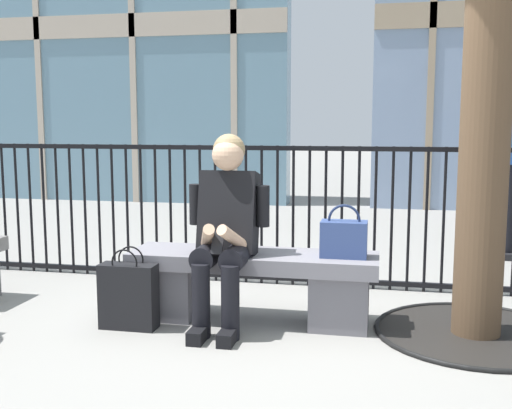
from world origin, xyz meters
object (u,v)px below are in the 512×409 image
object	(u,v)px
handbag_on_bench	(344,238)
stone_bench	(253,280)
shopping_bag	(129,295)
seated_person_with_phone	(226,224)

from	to	relation	value
handbag_on_bench	stone_bench	bearing A→B (deg)	179.01
shopping_bag	handbag_on_bench	bearing A→B (deg)	12.72
handbag_on_bench	shopping_bag	world-z (taller)	handbag_on_bench
seated_person_with_phone	handbag_on_bench	world-z (taller)	seated_person_with_phone
stone_bench	shopping_bag	xyz separation A→B (m)	(-0.73, -0.31, -0.06)
shopping_bag	seated_person_with_phone	bearing A→B (deg)	16.89
seated_person_with_phone	shopping_bag	world-z (taller)	seated_person_with_phone
shopping_bag	stone_bench	bearing A→B (deg)	22.73
seated_person_with_phone	shopping_bag	xyz separation A→B (m)	(-0.58, -0.18, -0.44)
stone_bench	seated_person_with_phone	distance (m)	0.43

